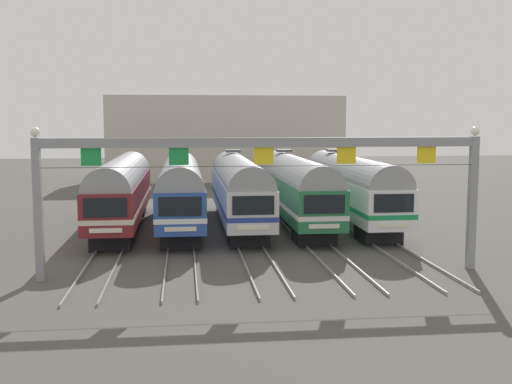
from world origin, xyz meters
The scene contains 9 objects.
ground_plane centered at (0.00, 0.00, 0.00)m, with size 160.00×160.00×0.00m, color #4C4944.
track_bed centered at (0.00, 17.00, 0.07)m, with size 17.21×70.00×0.15m.
commuter_train_maroon centered at (-7.85, -0.01, 2.69)m, with size 2.88×18.06×4.77m.
commuter_train_blue centered at (-3.93, 0.00, 2.69)m, with size 2.88×18.06×5.05m.
commuter_train_silver centered at (0.00, 0.00, 2.69)m, with size 2.88×18.06×5.05m.
commuter_train_green centered at (3.93, 0.00, 2.69)m, with size 2.88×18.06×5.05m.
commuter_train_white centered at (7.85, 0.00, 2.69)m, with size 2.88×18.06×5.05m.
catenary_gantry centered at (0.00, -13.50, 5.23)m, with size 20.95×0.44×6.97m.
maintenance_building centered at (1.32, 34.79, 5.03)m, with size 27.77×10.00×10.06m, color beige.
Camera 1 is at (-3.70, -42.50, 7.30)m, focal length 44.19 mm.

